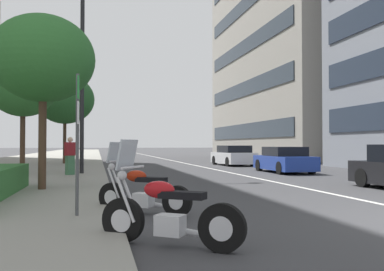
{
  "coord_description": "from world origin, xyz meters",
  "views": [
    {
      "loc": [
        -5.91,
        6.55,
        1.4
      ],
      "look_at": [
        11.83,
        2.48,
        1.81
      ],
      "focal_mm": 38.79,
      "sensor_mm": 36.0,
      "label": 1
    }
  ],
  "objects_px": {
    "motorcycle_nearest_camera": "(142,193)",
    "parking_sign_by_curb": "(78,127)",
    "car_lead_in_lane": "(284,160)",
    "street_lamp_with_banners": "(91,57)",
    "car_far_down_avenue": "(233,156)",
    "street_tree_near_plaza_corner": "(23,89)",
    "motorcycle_mid_row": "(168,215)",
    "pedestrian_on_plaza": "(70,156)",
    "street_tree_far_plaza": "(65,99)",
    "street_tree_mid_sidewalk": "(43,59)"
  },
  "relations": [
    {
      "from": "car_lead_in_lane",
      "to": "pedestrian_on_plaza",
      "type": "distance_m",
      "value": 10.48
    },
    {
      "from": "motorcycle_nearest_camera",
      "to": "street_tree_far_plaza",
      "type": "relative_size",
      "value": 0.29
    },
    {
      "from": "street_tree_far_plaza",
      "to": "pedestrian_on_plaza",
      "type": "bearing_deg",
      "value": -174.68
    },
    {
      "from": "motorcycle_nearest_camera",
      "to": "street_lamp_with_banners",
      "type": "bearing_deg",
      "value": -45.89
    },
    {
      "from": "motorcycle_mid_row",
      "to": "car_far_down_avenue",
      "type": "bearing_deg",
      "value": -75.94
    },
    {
      "from": "motorcycle_mid_row",
      "to": "street_tree_mid_sidewalk",
      "type": "bearing_deg",
      "value": -35.03
    },
    {
      "from": "street_tree_mid_sidewalk",
      "to": "pedestrian_on_plaza",
      "type": "bearing_deg",
      "value": -4.07
    },
    {
      "from": "street_tree_near_plaza_corner",
      "to": "street_tree_mid_sidewalk",
      "type": "bearing_deg",
      "value": -166.58
    },
    {
      "from": "parking_sign_by_curb",
      "to": "street_tree_near_plaza_corner",
      "type": "xyz_separation_m",
      "value": [
        11.85,
        2.87,
        2.13
      ]
    },
    {
      "from": "parking_sign_by_curb",
      "to": "street_tree_mid_sidewalk",
      "type": "bearing_deg",
      "value": 13.9
    },
    {
      "from": "motorcycle_mid_row",
      "to": "street_tree_near_plaza_corner",
      "type": "distance_m",
      "value": 14.85
    },
    {
      "from": "street_tree_far_plaza",
      "to": "pedestrian_on_plaza",
      "type": "xyz_separation_m",
      "value": [
        -11.1,
        -1.03,
        -3.54
      ]
    },
    {
      "from": "car_lead_in_lane",
      "to": "street_tree_near_plaza_corner",
      "type": "distance_m",
      "value": 12.9
    },
    {
      "from": "car_lead_in_lane",
      "to": "street_tree_mid_sidewalk",
      "type": "xyz_separation_m",
      "value": [
        -7.13,
        10.78,
        3.22
      ]
    },
    {
      "from": "car_far_down_avenue",
      "to": "pedestrian_on_plaza",
      "type": "bearing_deg",
      "value": 128.76
    },
    {
      "from": "car_lead_in_lane",
      "to": "street_lamp_with_banners",
      "type": "relative_size",
      "value": 0.49
    },
    {
      "from": "motorcycle_nearest_camera",
      "to": "parking_sign_by_curb",
      "type": "relative_size",
      "value": 0.7
    },
    {
      "from": "motorcycle_mid_row",
      "to": "street_tree_near_plaza_corner",
      "type": "xyz_separation_m",
      "value": [
        13.84,
        4.15,
        3.42
      ]
    },
    {
      "from": "street_tree_mid_sidewalk",
      "to": "street_tree_near_plaza_corner",
      "type": "height_order",
      "value": "street_tree_near_plaza_corner"
    },
    {
      "from": "street_tree_mid_sidewalk",
      "to": "street_tree_far_plaza",
      "type": "relative_size",
      "value": 0.82
    },
    {
      "from": "motorcycle_nearest_camera",
      "to": "pedestrian_on_plaza",
      "type": "height_order",
      "value": "pedestrian_on_plaza"
    },
    {
      "from": "car_lead_in_lane",
      "to": "street_lamp_with_banners",
      "type": "bearing_deg",
      "value": 94.66
    },
    {
      "from": "street_lamp_with_banners",
      "to": "car_far_down_avenue",
      "type": "bearing_deg",
      "value": -49.23
    },
    {
      "from": "motorcycle_nearest_camera",
      "to": "car_far_down_avenue",
      "type": "relative_size",
      "value": 0.41
    },
    {
      "from": "parking_sign_by_curb",
      "to": "motorcycle_nearest_camera",
      "type": "bearing_deg",
      "value": -57.07
    },
    {
      "from": "car_lead_in_lane",
      "to": "street_tree_mid_sidewalk",
      "type": "bearing_deg",
      "value": 124.7
    },
    {
      "from": "motorcycle_mid_row",
      "to": "street_tree_near_plaza_corner",
      "type": "bearing_deg",
      "value": -38.38
    },
    {
      "from": "car_far_down_avenue",
      "to": "street_tree_mid_sidewalk",
      "type": "height_order",
      "value": "street_tree_mid_sidewalk"
    },
    {
      "from": "street_tree_far_plaza",
      "to": "parking_sign_by_curb",
      "type": "bearing_deg",
      "value": -175.23
    },
    {
      "from": "motorcycle_mid_row",
      "to": "street_lamp_with_banners",
      "type": "relative_size",
      "value": 0.21
    },
    {
      "from": "parking_sign_by_curb",
      "to": "street_tree_far_plaza",
      "type": "bearing_deg",
      "value": 4.77
    },
    {
      "from": "motorcycle_mid_row",
      "to": "car_lead_in_lane",
      "type": "height_order",
      "value": "motorcycle_mid_row"
    },
    {
      "from": "motorcycle_nearest_camera",
      "to": "motorcycle_mid_row",
      "type": "bearing_deg",
      "value": 129.04
    },
    {
      "from": "motorcycle_mid_row",
      "to": "pedestrian_on_plaza",
      "type": "xyz_separation_m",
      "value": [
        12.45,
        2.05,
        0.5
      ]
    },
    {
      "from": "parking_sign_by_curb",
      "to": "street_lamp_with_banners",
      "type": "distance_m",
      "value": 11.85
    },
    {
      "from": "pedestrian_on_plaza",
      "to": "motorcycle_mid_row",
      "type": "bearing_deg",
      "value": 156.28
    },
    {
      "from": "parking_sign_by_curb",
      "to": "street_tree_mid_sidewalk",
      "type": "relative_size",
      "value": 0.51
    },
    {
      "from": "street_lamp_with_banners",
      "to": "street_tree_near_plaza_corner",
      "type": "xyz_separation_m",
      "value": [
        0.55,
        2.91,
        -1.44
      ]
    },
    {
      "from": "car_far_down_avenue",
      "to": "street_lamp_with_banners",
      "type": "height_order",
      "value": "street_lamp_with_banners"
    },
    {
      "from": "car_lead_in_lane",
      "to": "parking_sign_by_curb",
      "type": "xyz_separation_m",
      "value": [
        -11.87,
        9.61,
        1.11
      ]
    },
    {
      "from": "street_lamp_with_banners",
      "to": "pedestrian_on_plaza",
      "type": "xyz_separation_m",
      "value": [
        -0.84,
        0.81,
        -4.36
      ]
    },
    {
      "from": "street_tree_near_plaza_corner",
      "to": "motorcycle_mid_row",
      "type": "bearing_deg",
      "value": -163.29
    },
    {
      "from": "car_lead_in_lane",
      "to": "street_tree_mid_sidewalk",
      "type": "height_order",
      "value": "street_tree_mid_sidewalk"
    },
    {
      "from": "motorcycle_mid_row",
      "to": "pedestrian_on_plaza",
      "type": "distance_m",
      "value": 12.63
    },
    {
      "from": "motorcycle_nearest_camera",
      "to": "street_tree_far_plaza",
      "type": "bearing_deg",
      "value": -44.01
    },
    {
      "from": "motorcycle_nearest_camera",
      "to": "car_far_down_avenue",
      "type": "height_order",
      "value": "motorcycle_nearest_camera"
    },
    {
      "from": "motorcycle_nearest_camera",
      "to": "parking_sign_by_curb",
      "type": "xyz_separation_m",
      "value": [
        -0.79,
        1.22,
        1.29
      ]
    },
    {
      "from": "car_lead_in_lane",
      "to": "pedestrian_on_plaza",
      "type": "xyz_separation_m",
      "value": [
        -1.41,
        10.38,
        0.33
      ]
    },
    {
      "from": "motorcycle_nearest_camera",
      "to": "parking_sign_by_curb",
      "type": "bearing_deg",
      "value": 70.65
    },
    {
      "from": "street_tree_mid_sidewalk",
      "to": "parking_sign_by_curb",
      "type": "bearing_deg",
      "value": -166.1
    }
  ]
}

